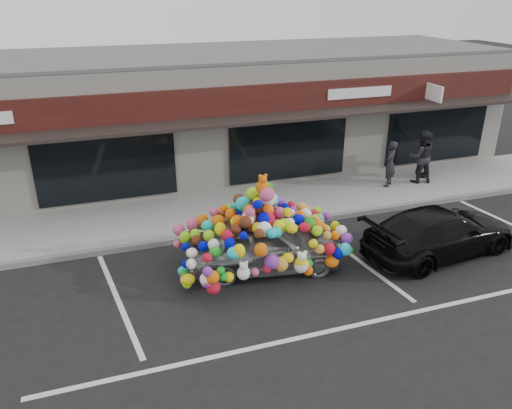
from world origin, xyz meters
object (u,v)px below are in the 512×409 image
object	(u,v)px
black_sedan	(440,232)
pedestrian_b	(421,157)
pedestrian_a	(390,164)
toy_car	(263,238)
pedestrian_c	(426,155)

from	to	relation	value
black_sedan	pedestrian_b	bearing A→B (deg)	-36.58
pedestrian_a	black_sedan	bearing A→B (deg)	31.38
black_sedan	pedestrian_b	xyz separation A→B (m)	(2.39, 4.31, 0.44)
toy_car	pedestrian_c	bearing A→B (deg)	-53.54
pedestrian_b	pedestrian_c	distance (m)	0.61
toy_car	black_sedan	distance (m)	4.66
pedestrian_c	pedestrian_a	bearing A→B (deg)	-43.05
toy_car	pedestrian_c	xyz separation A→B (m)	(7.47, 3.89, 0.16)
pedestrian_b	pedestrian_c	bearing A→B (deg)	-132.45
toy_car	pedestrian_c	world-z (taller)	toy_car
black_sedan	pedestrian_a	bearing A→B (deg)	-22.97
black_sedan	pedestrian_c	xyz separation A→B (m)	(2.88, 4.66, 0.35)
pedestrian_a	pedestrian_c	xyz separation A→B (m)	(1.69, 0.35, 0.04)
pedestrian_a	pedestrian_b	bearing A→B (deg)	136.76
black_sedan	pedestrian_a	distance (m)	4.48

